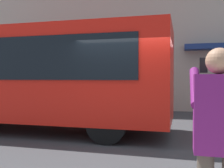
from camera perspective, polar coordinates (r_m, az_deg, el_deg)
ground_plane at (r=6.86m, az=4.50°, el=-12.17°), size 60.00×60.00×0.00m
red_bus at (r=8.60m, az=-18.80°, el=1.81°), size 9.05×2.54×3.08m
pedestrian_photographer at (r=2.41m, az=22.12°, el=-9.75°), size 0.53×0.52×1.70m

